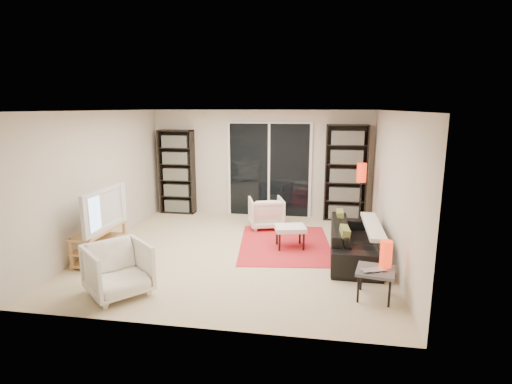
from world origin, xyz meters
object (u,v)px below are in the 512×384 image
at_px(bookshelf_right, 346,173).
at_px(sofa, 355,241).
at_px(side_table, 375,273).
at_px(floor_lamp, 361,180).
at_px(tv_stand, 100,243).
at_px(ottoman, 290,229).
at_px(armchair_back, 266,213).
at_px(armchair_front, 118,270).
at_px(bookshelf_left, 177,172).

height_order(bookshelf_right, sofa, bookshelf_right).
relative_size(side_table, floor_lamp, 0.40).
relative_size(bookshelf_right, side_table, 3.78).
distance_m(sofa, side_table, 1.45).
relative_size(bookshelf_right, tv_stand, 1.80).
xyz_separation_m(sofa, ottoman, (-1.10, 0.30, 0.05)).
height_order(bookshelf_right, side_table, bookshelf_right).
bearing_deg(armchair_back, side_table, 105.59).
bearing_deg(bookshelf_right, ottoman, -117.33).
bearing_deg(armchair_back, armchair_front, 48.75).
xyz_separation_m(bookshelf_right, armchair_back, (-1.63, -0.85, -0.73)).
height_order(tv_stand, ottoman, tv_stand).
height_order(armchair_front, side_table, armchair_front).
height_order(sofa, armchair_back, armchair_back).
distance_m(sofa, armchair_front, 3.72).
relative_size(bookshelf_right, armchair_back, 3.02).
xyz_separation_m(bookshelf_left, floor_lamp, (4.11, -0.77, 0.08)).
relative_size(armchair_front, side_table, 1.38).
relative_size(sofa, ottoman, 3.25).
bearing_deg(bookshelf_left, armchair_back, -21.05).
bearing_deg(ottoman, tv_stand, -162.11).
bearing_deg(sofa, side_table, -172.97).
distance_m(bookshelf_left, armchair_front, 4.29).
bearing_deg(sofa, ottoman, 76.18).
bearing_deg(tv_stand, side_table, -9.93).
bearing_deg(sofa, armchair_back, 50.50).
bearing_deg(bookshelf_right, tv_stand, -143.82).
distance_m(bookshelf_right, armchair_back, 1.98).
bearing_deg(side_table, bookshelf_right, 93.06).
bearing_deg(bookshelf_right, armchair_back, -152.35).
distance_m(armchair_back, side_table, 3.43).
relative_size(bookshelf_left, bookshelf_right, 0.93).
bearing_deg(floor_lamp, side_table, -91.06).
distance_m(bookshelf_right, armchair_front, 5.29).
xyz_separation_m(side_table, floor_lamp, (0.06, 2.99, 0.70)).
height_order(armchair_front, floor_lamp, floor_lamp).
height_order(bookshelf_right, armchair_back, bookshelf_right).
bearing_deg(bookshelf_left, ottoman, -35.64).
xyz_separation_m(ottoman, side_table, (1.24, -1.74, 0.01)).
xyz_separation_m(sofa, side_table, (0.14, -1.45, 0.06)).
xyz_separation_m(armchair_front, floor_lamp, (3.41, 3.41, 0.70)).
bearing_deg(tv_stand, ottoman, 17.89).
bearing_deg(floor_lamp, sofa, -97.40).
distance_m(bookshelf_right, ottoman, 2.37).
bearing_deg(armchair_front, side_table, -41.28).
height_order(armchair_front, ottoman, armchair_front).
relative_size(ottoman, side_table, 1.11).
bearing_deg(side_table, sofa, 95.71).
relative_size(bookshelf_left, armchair_back, 2.81).
distance_m(side_table, floor_lamp, 3.07).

